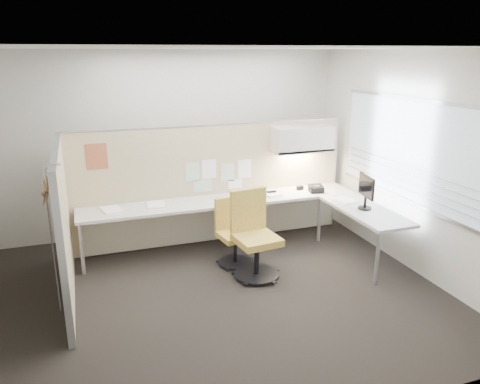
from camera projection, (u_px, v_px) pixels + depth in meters
name	position (u px, v px, depth m)	size (l,w,h in m)	color
floor	(206.00, 294.00, 5.56)	(5.50, 4.50, 0.01)	black
ceiling	(200.00, 47.00, 4.74)	(5.50, 4.50, 0.01)	white
wall_back	(165.00, 144.00, 7.18)	(5.50, 0.02, 2.80)	beige
wall_front	(290.00, 265.00, 3.12)	(5.50, 0.02, 2.80)	beige
wall_right	(410.00, 162.00, 6.02)	(0.02, 4.50, 2.80)	beige
window_pane	(409.00, 151.00, 5.96)	(0.01, 2.80, 1.30)	#AAB7C6
partition_back	(212.00, 184.00, 6.92)	(4.10, 0.06, 1.75)	#C4B488
partition_left	(64.00, 226.00, 5.28)	(0.06, 2.20, 1.75)	#C4B488
desk	(247.00, 209.00, 6.69)	(4.00, 2.07, 0.73)	beige
overhead_bin	(302.00, 139.00, 6.97)	(0.90, 0.36, 0.38)	beige
task_light_strip	(302.00, 153.00, 7.03)	(0.60, 0.06, 0.02)	#FFEABF
pinned_papers	(218.00, 174.00, 6.87)	(1.01, 0.00, 0.47)	#8CBF8C
poster	(97.00, 157.00, 6.23)	(0.28, 0.00, 0.35)	#F2591E
chair_left	(233.00, 234.00, 6.28)	(0.47, 0.49, 0.88)	black
chair_right	(254.00, 238.00, 5.90)	(0.58, 0.59, 1.09)	black
monitor	(366.00, 190.00, 6.22)	(0.18, 0.44, 0.46)	black
phone	(316.00, 189.00, 7.04)	(0.24, 0.22, 0.12)	black
stapler	(271.00, 192.00, 6.95)	(0.14, 0.04, 0.05)	black
tape_dispenser	(300.00, 188.00, 7.16)	(0.10, 0.06, 0.06)	black
coat_hook	(47.00, 204.00, 4.33)	(0.18, 0.49, 1.45)	silver
paper_stack_0	(112.00, 210.00, 6.22)	(0.23, 0.30, 0.03)	white
paper_stack_1	(156.00, 205.00, 6.44)	(0.23, 0.30, 0.02)	white
paper_stack_2	(241.00, 195.00, 6.86)	(0.23, 0.30, 0.02)	white
paper_stack_3	(270.00, 194.00, 6.92)	(0.23, 0.30, 0.02)	white
paper_stack_4	(345.00, 200.00, 6.63)	(0.23, 0.30, 0.02)	white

